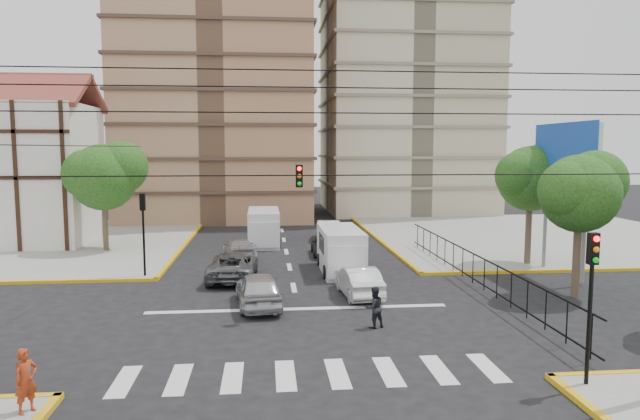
{
  "coord_description": "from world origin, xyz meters",
  "views": [
    {
      "loc": [
        -1.35,
        -22.78,
        6.9
      ],
      "look_at": [
        1.21,
        3.9,
        4.0
      ],
      "focal_mm": 32.0,
      "sensor_mm": 36.0,
      "label": 1
    }
  ],
  "objects": [
    {
      "name": "car_darkgrey_mid_right",
      "position": [
        2.4,
        13.53,
        0.65
      ],
      "size": [
        1.58,
        3.85,
        1.31
      ],
      "primitive_type": "imported",
      "rotation": [
        0.0,
        0.0,
        3.13
      ],
      "color": "#242426",
      "rests_on": "ground"
    },
    {
      "name": "car_grey_mid_left",
      "position": [
        -3.1,
        7.18,
        0.73
      ],
      "size": [
        2.62,
        5.35,
        1.46
      ],
      "primitive_type": "imported",
      "rotation": [
        0.0,
        0.0,
        3.11
      ],
      "color": "slate",
      "rests_on": "ground"
    },
    {
      "name": "van_right_lane",
      "position": [
        2.81,
        8.14,
        1.19
      ],
      "size": [
        2.28,
        5.46,
        2.45
      ],
      "rotation": [
        0.0,
        0.0,
        0.01
      ],
      "color": "silver",
      "rests_on": "ground"
    },
    {
      "name": "ground",
      "position": [
        0.0,
        0.0,
        0.0
      ],
      "size": [
        160.0,
        160.0,
        0.0
      ],
      "primitive_type": "plane",
      "color": "black",
      "rests_on": "ground"
    },
    {
      "name": "car_silver_front_left",
      "position": [
        -1.7,
        1.78,
        0.77
      ],
      "size": [
        2.31,
        4.7,
        1.54
      ],
      "primitive_type": "imported",
      "rotation": [
        0.0,
        0.0,
        3.25
      ],
      "color": "#B6B6BB",
      "rests_on": "ground"
    },
    {
      "name": "crosswalk_stripes",
      "position": [
        0.0,
        -6.0,
        0.01
      ],
      "size": [
        12.0,
        2.4,
        0.01
      ],
      "primitive_type": "cube",
      "color": "silver",
      "rests_on": "ground"
    },
    {
      "name": "traffic_light_hanging",
      "position": [
        0.0,
        -2.04,
        5.9
      ],
      "size": [
        18.0,
        9.12,
        0.92
      ],
      "color": "black",
      "rests_on": "ground"
    },
    {
      "name": "tree_park_c",
      "position": [
        14.09,
        9.01,
        5.34
      ],
      "size": [
        4.65,
        3.8,
        7.25
      ],
      "color": "#473828",
      "rests_on": "ground"
    },
    {
      "name": "tudor_building",
      "position": [
        -19.0,
        20.0,
        5.25
      ],
      "size": [
        10.8,
        8.05,
        12.23
      ],
      "color": "silver",
      "rests_on": "ground"
    },
    {
      "name": "park_fence",
      "position": [
        9.0,
        4.5,
        0.0
      ],
      "size": [
        0.1,
        22.5,
        1.66
      ],
      "primitive_type": null,
      "color": "black",
      "rests_on": "ground"
    },
    {
      "name": "billboard",
      "position": [
        14.45,
        6.0,
        6.0
      ],
      "size": [
        0.36,
        6.2,
        8.1
      ],
      "color": "slate",
      "rests_on": "ground"
    },
    {
      "name": "car_silver_rear_left",
      "position": [
        -3.02,
        12.57,
        0.66
      ],
      "size": [
        2.5,
        4.75,
        1.31
      ],
      "primitive_type": "imported",
      "rotation": [
        0.0,
        0.0,
        3.29
      ],
      "color": "#B0B1B5",
      "rests_on": "ground"
    },
    {
      "name": "car_white_rear_right",
      "position": [
        3.33,
        19.53,
        0.77
      ],
      "size": [
        1.81,
        4.73,
        1.54
      ],
      "primitive_type": "imported",
      "rotation": [
        0.0,
        0.0,
        3.1
      ],
      "color": "silver",
      "rests_on": "ground"
    },
    {
      "name": "stop_line",
      "position": [
        0.0,
        1.2,
        0.01
      ],
      "size": [
        13.0,
        0.4,
        0.01
      ],
      "primitive_type": "cube",
      "color": "silver",
      "rests_on": "ground"
    },
    {
      "name": "traffic_light_se",
      "position": [
        7.8,
        -7.8,
        3.11
      ],
      "size": [
        0.28,
        0.22,
        4.4
      ],
      "color": "black",
      "rests_on": "ground"
    },
    {
      "name": "van_left_lane",
      "position": [
        -1.51,
        17.82,
        1.22
      ],
      "size": [
        2.32,
        5.56,
        2.5
      ],
      "rotation": [
        0.0,
        0.0,
        0.01
      ],
      "color": "silver",
      "rests_on": "ground"
    },
    {
      "name": "tree_park_a",
      "position": [
        13.08,
        2.01,
        5.01
      ],
      "size": [
        4.41,
        3.6,
        6.83
      ],
      "color": "#473828",
      "rests_on": "ground"
    },
    {
      "name": "traffic_light_nw",
      "position": [
        -7.8,
        7.8,
        3.11
      ],
      "size": [
        0.28,
        0.22,
        4.4
      ],
      "color": "black",
      "rests_on": "ground"
    },
    {
      "name": "sidewalk_ne",
      "position": [
        20.0,
        20.0,
        0.07
      ],
      "size": [
        26.0,
        26.0,
        0.15
      ],
      "primitive_type": "cube",
      "color": "gray",
      "rests_on": "ground"
    },
    {
      "name": "tree_tudor",
      "position": [
        -11.9,
        16.01,
        5.22
      ],
      "size": [
        5.39,
        4.4,
        7.43
      ],
      "color": "#473828",
      "rests_on": "ground"
    },
    {
      "name": "car_white_front_right",
      "position": [
        2.94,
        3.12,
        0.71
      ],
      "size": [
        1.84,
        4.42,
        1.42
      ],
      "primitive_type": "imported",
      "rotation": [
        0.0,
        0.0,
        3.22
      ],
      "color": "white",
      "rests_on": "ground"
    },
    {
      "name": "sidewalk_nw",
      "position": [
        -20.0,
        20.0,
        0.07
      ],
      "size": [
        26.0,
        26.0,
        0.15
      ],
      "primitive_type": "cube",
      "color": "gray",
      "rests_on": "ground"
    },
    {
      "name": "pedestrian_sw_corner",
      "position": [
        -7.5,
        -8.12,
        0.99
      ],
      "size": [
        0.7,
        0.73,
        1.69
      ],
      "primitive_type": "imported",
      "rotation": [
        0.0,
        0.0,
        0.91
      ],
      "color": "#A03618",
      "rests_on": "sidewalk_sw"
    },
    {
      "name": "pedestrian_crosswalk",
      "position": [
        2.78,
        -1.64,
        0.8
      ],
      "size": [
        0.94,
        0.84,
        1.6
      ],
      "primitive_type": "imported",
      "rotation": [
        0.0,
        0.0,
        3.5
      ],
      "color": "black",
      "rests_on": "ground"
    }
  ]
}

